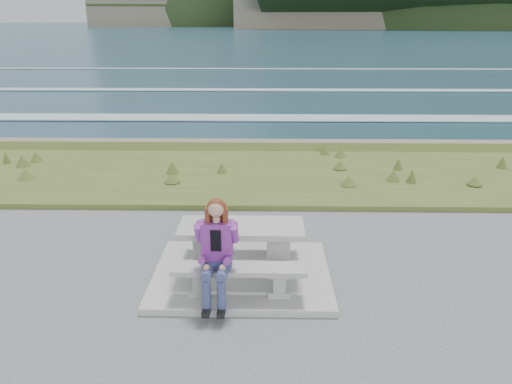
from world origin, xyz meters
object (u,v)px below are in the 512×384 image
picnic_table (241,236)px  bench_landward (239,273)px  seated_woman (216,267)px  bench_seaward (244,231)px

picnic_table → bench_landward: 0.74m
picnic_table → bench_landward: (0.00, -0.70, -0.23)m
seated_woman → bench_seaward: bearing=81.8°
bench_seaward → picnic_table: bearing=-90.0°
picnic_table → seated_woman: (-0.29, -0.83, -0.07)m
picnic_table → bench_seaward: size_ratio=1.00×
bench_landward → bench_seaward: bearing=90.0°
picnic_table → bench_landward: bearing=-90.0°
bench_landward → picnic_table: bearing=90.0°
bench_seaward → seated_woman: size_ratio=1.28×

